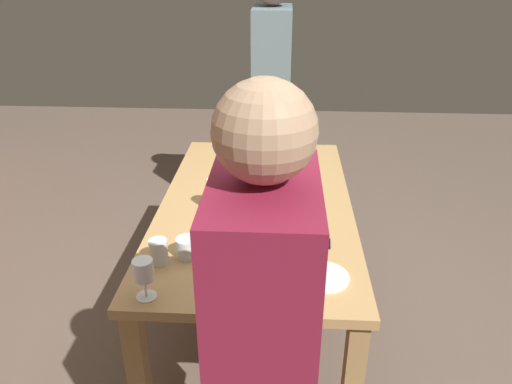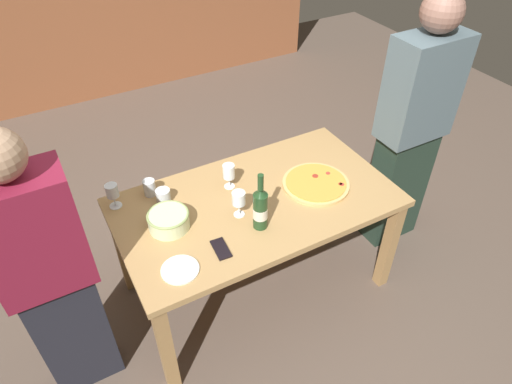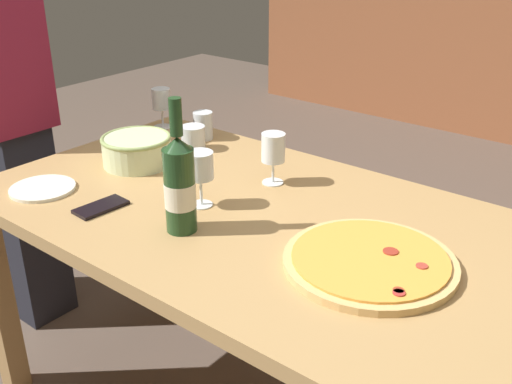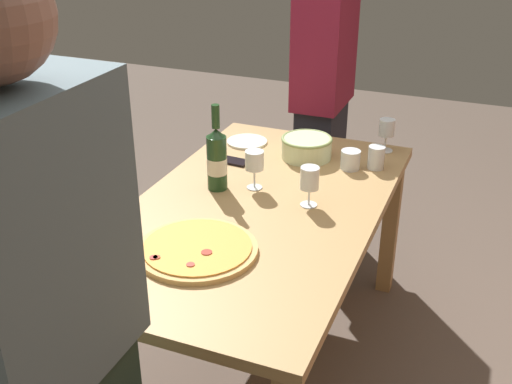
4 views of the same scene
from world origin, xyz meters
The scene contains 11 objects.
dining_table centered at (0.00, 0.00, 0.66)m, with size 1.60×0.90×0.75m.
pizza centered at (0.38, -0.05, 0.76)m, with size 0.40×0.40×0.03m.
serving_bowl centered at (-0.51, 0.03, 0.80)m, with size 0.23×0.23×0.09m.
wine_bottle centered at (-0.08, -0.20, 0.88)m, with size 0.08×0.08×0.35m.
wine_glass_near_pizza centered at (-0.72, 0.34, 0.85)m, with size 0.07×0.07×0.15m.
wine_glass_by_bottle centered at (-0.08, 0.18, 0.86)m, with size 0.07×0.07×0.16m.
wine_glass_far_left centered at (-0.14, -0.06, 0.86)m, with size 0.07×0.07×0.16m.
cup_amber centered at (-0.47, 0.24, 0.79)m, with size 0.08×0.08×0.08m, color white.
cup_ceramic centered at (-0.51, 0.34, 0.80)m, with size 0.07×0.07×0.10m, color white.
side_plate centered at (-0.58, -0.28, 0.76)m, with size 0.19×0.19×0.01m, color white.
cell_phone centered at (-0.34, -0.25, 0.76)m, with size 0.07×0.14×0.01m, color black.
Camera 3 is at (0.92, -1.15, 1.49)m, focal length 42.35 mm.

